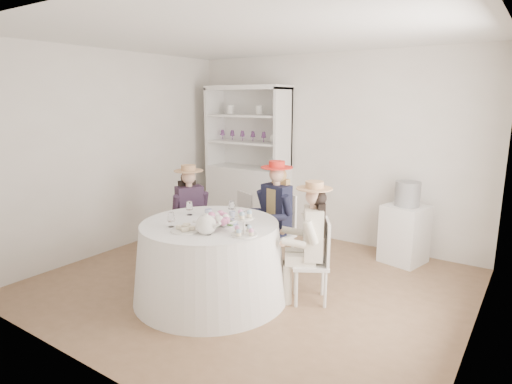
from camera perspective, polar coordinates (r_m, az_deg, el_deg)
The scene contains 23 objects.
ground at distance 5.00m, azimuth -0.66°, elevation -12.05°, with size 4.50×4.50×0.00m, color brown.
ceiling at distance 4.60m, azimuth -0.75°, elevation 20.29°, with size 4.50×4.50×0.00m, color white.
wall_back at distance 6.34m, azimuth 9.77°, elevation 5.69°, with size 4.50×4.50×0.00m, color silver.
wall_front at distance 3.21m, azimuth -21.60°, elevation -1.38°, with size 4.50×4.50×0.00m, color silver.
wall_left at distance 6.17m, azimuth -18.16°, elevation 5.08°, with size 4.50×4.50×0.00m, color silver.
wall_right at distance 3.82m, azimuth 28.20°, elevation 0.08°, with size 4.50×4.50×0.00m, color silver.
tea_table at distance 4.56m, azimuth -6.08°, elevation -9.04°, with size 1.62×1.62×0.82m.
hutch at distance 6.85m, azimuth -1.00°, elevation 1.74°, with size 1.35×0.54×2.26m.
side_table at distance 5.81m, azimuth 19.19°, elevation -5.30°, with size 0.48×0.48×0.75m, color silver.
hatbox at distance 5.68m, azimuth 19.56°, elevation -0.22°, with size 0.31×0.31×0.31m, color black.
guest_left at distance 5.44m, azimuth -8.75°, elevation -2.20°, with size 0.54×0.49×1.26m.
guest_mid at distance 5.16m, azimuth 2.59°, elevation -2.31°, with size 0.50×0.53×1.35m.
guest_right at distance 4.37m, azimuth 7.31°, elevation -5.72°, with size 0.54×0.50×1.27m.
spare_chair at distance 5.69m, azimuth -0.66°, elevation -3.94°, with size 0.47×0.47×0.88m.
teacup_a at distance 4.69m, azimuth -6.35°, elevation -2.77°, with size 0.08×0.08×0.07m, color white.
teacup_b at distance 4.57m, azimuth -3.16°, elevation -3.09°, with size 0.07×0.07×0.07m, color white.
teacup_c at distance 4.31m, azimuth -2.95°, elevation -4.05°, with size 0.08×0.08×0.06m, color white.
flower_bowl at distance 4.31m, azimuth -4.13°, elevation -4.12°, with size 0.23×0.23×0.06m, color white.
flower_arrangement at distance 4.20m, azimuth -4.77°, elevation -3.60°, with size 0.20×0.20×0.08m.
table_teapot at distance 4.06m, azimuth -6.63°, elevation -4.36°, with size 0.27×0.20×0.21m.
sandwich_plate at distance 4.19m, azimuth -9.36°, elevation -4.94°, with size 0.29×0.29×0.06m.
cupcake_stand at distance 3.99m, azimuth -1.61°, elevation -4.60°, with size 0.25×0.25×0.23m.
stemware_set at distance 4.41m, azimuth -6.22°, elevation -3.16°, with size 0.83×0.80×0.15m.
Camera 1 is at (2.61, -3.73, 2.06)m, focal length 30.00 mm.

